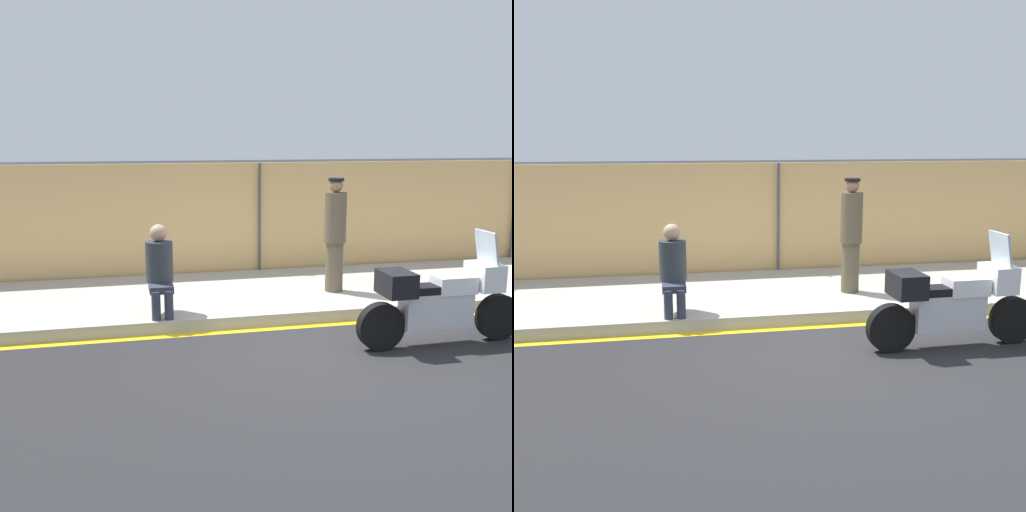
# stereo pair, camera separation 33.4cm
# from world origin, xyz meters

# --- Properties ---
(ground_plane) EXTENTS (120.00, 120.00, 0.00)m
(ground_plane) POSITION_xyz_m (0.00, 0.00, 0.00)
(ground_plane) COLOR #262628
(sidewalk) EXTENTS (39.54, 2.86, 0.17)m
(sidewalk) POSITION_xyz_m (0.00, 2.42, 0.09)
(sidewalk) COLOR #ADA89E
(sidewalk) RESTS_ON ground_plane
(curb_paint_stripe) EXTENTS (39.54, 0.18, 0.01)m
(curb_paint_stripe) POSITION_xyz_m (0.00, 0.90, 0.00)
(curb_paint_stripe) COLOR gold
(curb_paint_stripe) RESTS_ON ground_plane
(storefront_fence) EXTENTS (37.56, 0.17, 2.15)m
(storefront_fence) POSITION_xyz_m (0.00, 3.94, 1.08)
(storefront_fence) COLOR #E5B26B
(storefront_fence) RESTS_ON ground_plane
(motorcycle) EXTENTS (2.28, 0.52, 1.46)m
(motorcycle) POSITION_xyz_m (1.40, -0.20, 0.58)
(motorcycle) COLOR black
(motorcycle) RESTS_ON ground_plane
(officer_standing) EXTENTS (0.35, 0.35, 1.81)m
(officer_standing) POSITION_xyz_m (0.81, 2.05, 1.11)
(officer_standing) COLOR brown
(officer_standing) RESTS_ON sidewalk
(person_seated_on_curb) EXTENTS (0.38, 0.65, 1.25)m
(person_seated_on_curb) POSITION_xyz_m (-2.00, 1.44, 0.86)
(person_seated_on_curb) COLOR #2D3342
(person_seated_on_curb) RESTS_ON sidewalk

